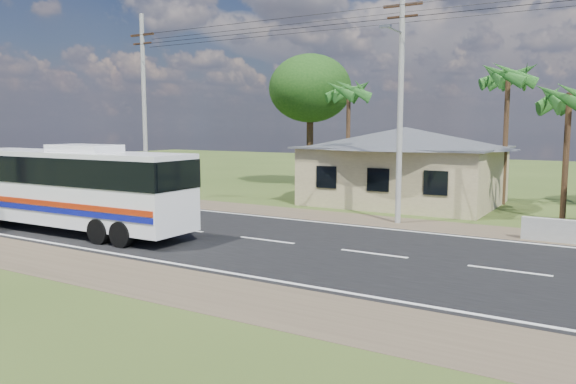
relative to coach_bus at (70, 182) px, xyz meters
The scene contains 10 objects.
ground 8.81m from the coach_bus, 18.87° to the left, with size 120.00×120.00×0.00m, color #304518.
road 8.81m from the coach_bus, 18.87° to the left, with size 120.00×16.00×0.03m.
house 18.20m from the coach_bus, 60.03° to the left, with size 12.40×10.00×5.00m.
utility_poles 14.65m from the coach_bus, 40.69° to the left, with size 32.80×2.22×11.00m.
palm_near 22.62m from the coach_bus, 38.04° to the left, with size 2.80×2.80×6.70m.
palm_mid 23.61m from the coach_bus, 52.35° to the left, with size 2.80×2.80×8.20m.
palm_far 19.74m from the coach_bus, 77.70° to the left, with size 2.80×2.80×7.70m.
tree_behind_house 21.36m from the coach_bus, 89.75° to the left, with size 6.00×6.00×9.61m.
coach_bus is the anchor object (origin of this frame).
small_car 13.87m from the coach_bus, 155.63° to the left, with size 1.76×4.37×1.49m, color #2E2F31.
Camera 1 is at (11.89, -18.11, 4.52)m, focal length 35.00 mm.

